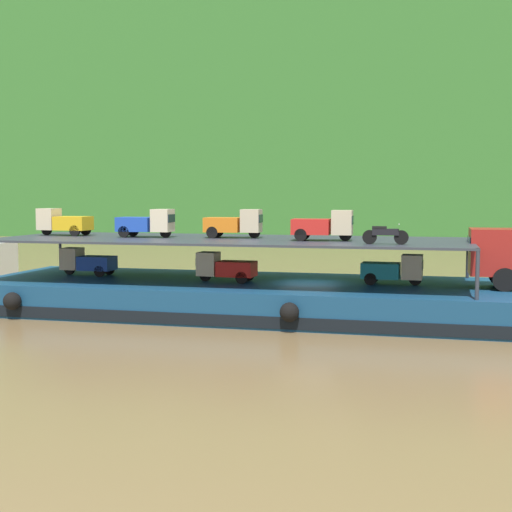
% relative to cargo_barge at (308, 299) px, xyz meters
% --- Properties ---
extents(ground_plane, '(400.00, 400.00, 0.00)m').
position_rel_cargo_barge_xyz_m(ground_plane, '(0.00, 0.03, -0.75)').
color(ground_plane, brown).
extents(hillside_far_bank, '(146.49, 37.58, 44.73)m').
position_rel_cargo_barge_xyz_m(hillside_far_bank, '(0.00, 72.01, 24.44)').
color(hillside_far_bank, '#33702D').
rests_on(hillside_far_bank, ground).
extents(cargo_barge, '(31.45, 9.18, 1.50)m').
position_rel_cargo_barge_xyz_m(cargo_barge, '(0.00, 0.00, 0.00)').
color(cargo_barge, navy).
rests_on(cargo_barge, ground).
extents(cargo_rack, '(22.25, 7.74, 2.00)m').
position_rel_cargo_barge_xyz_m(cargo_rack, '(-3.80, 0.03, 2.69)').
color(cargo_rack, '#2D333D').
rests_on(cargo_rack, cargo_barge).
extents(mini_truck_lower_stern, '(2.75, 1.22, 1.38)m').
position_rel_cargo_barge_xyz_m(mini_truck_lower_stern, '(-11.47, 0.49, 1.44)').
color(mini_truck_lower_stern, '#1E47B7').
rests_on(mini_truck_lower_stern, cargo_barge).
extents(mini_truck_lower_aft, '(2.77, 1.26, 1.38)m').
position_rel_cargo_barge_xyz_m(mini_truck_lower_aft, '(-3.86, -0.50, 1.44)').
color(mini_truck_lower_aft, red).
rests_on(mini_truck_lower_aft, cargo_barge).
extents(mini_truck_lower_mid, '(2.78, 1.27, 1.38)m').
position_rel_cargo_barge_xyz_m(mini_truck_lower_mid, '(3.84, 0.34, 1.44)').
color(mini_truck_lower_mid, teal).
rests_on(mini_truck_lower_mid, cargo_barge).
extents(mini_truck_upper_stern, '(2.78, 1.27, 1.38)m').
position_rel_cargo_barge_xyz_m(mini_truck_upper_stern, '(-12.83, 0.64, 3.44)').
color(mini_truck_upper_stern, gold).
rests_on(mini_truck_upper_stern, cargo_rack).
extents(mini_truck_upper_mid, '(2.75, 1.21, 1.38)m').
position_rel_cargo_barge_xyz_m(mini_truck_upper_mid, '(-8.06, 0.16, 3.44)').
color(mini_truck_upper_mid, '#1E47B7').
rests_on(mini_truck_upper_mid, cargo_rack).
extents(mini_truck_upper_fore, '(2.78, 1.27, 1.38)m').
position_rel_cargo_barge_xyz_m(mini_truck_upper_fore, '(-3.75, 0.68, 3.44)').
color(mini_truck_upper_fore, orange).
rests_on(mini_truck_upper_fore, cargo_rack).
extents(mini_truck_upper_bow, '(2.77, 1.26, 1.38)m').
position_rel_cargo_barge_xyz_m(mini_truck_upper_bow, '(0.76, -0.48, 3.44)').
color(mini_truck_upper_bow, red).
rests_on(mini_truck_upper_bow, cargo_rack).
extents(motorcycle_upper_port, '(1.90, 0.55, 0.87)m').
position_rel_cargo_barge_xyz_m(motorcycle_upper_port, '(3.61, -2.30, 3.18)').
color(motorcycle_upper_port, black).
rests_on(motorcycle_upper_port, cargo_rack).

